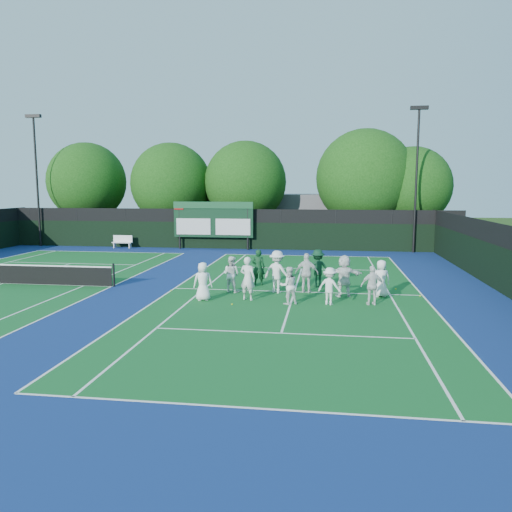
# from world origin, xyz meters

# --- Properties ---
(ground) EXTENTS (120.00, 120.00, 0.00)m
(ground) POSITION_xyz_m (0.00, 0.00, 0.00)
(ground) COLOR #1F3C10
(ground) RESTS_ON ground
(court_apron) EXTENTS (34.00, 32.00, 0.01)m
(court_apron) POSITION_xyz_m (-6.00, 1.00, 0.00)
(court_apron) COLOR navy
(court_apron) RESTS_ON ground
(near_court) EXTENTS (11.05, 23.85, 0.01)m
(near_court) POSITION_xyz_m (0.00, 1.00, 0.01)
(near_court) COLOR #125922
(near_court) RESTS_ON ground
(left_court) EXTENTS (11.05, 23.85, 0.01)m
(left_court) POSITION_xyz_m (-14.00, 1.00, 0.01)
(left_court) COLOR #125922
(left_court) RESTS_ON ground
(back_fence) EXTENTS (34.00, 0.08, 3.00)m
(back_fence) POSITION_xyz_m (-6.00, 16.00, 1.36)
(back_fence) COLOR black
(back_fence) RESTS_ON ground
(divider_fence_right) EXTENTS (0.08, 32.00, 3.00)m
(divider_fence_right) POSITION_xyz_m (9.00, 1.00, 1.36)
(divider_fence_right) COLOR black
(divider_fence_right) RESTS_ON ground
(scoreboard) EXTENTS (6.00, 0.21, 3.55)m
(scoreboard) POSITION_xyz_m (-7.01, 15.59, 2.19)
(scoreboard) COLOR black
(scoreboard) RESTS_ON ground
(clubhouse) EXTENTS (18.00, 6.00, 4.00)m
(clubhouse) POSITION_xyz_m (-2.00, 24.00, 2.00)
(clubhouse) COLOR #5B5B60
(clubhouse) RESTS_ON ground
(light_pole_left) EXTENTS (1.20, 0.30, 10.12)m
(light_pole_left) POSITION_xyz_m (-21.00, 15.70, 6.30)
(light_pole_left) COLOR black
(light_pole_left) RESTS_ON ground
(light_pole_right) EXTENTS (1.20, 0.30, 10.12)m
(light_pole_right) POSITION_xyz_m (7.50, 15.70, 6.30)
(light_pole_right) COLOR black
(light_pole_right) RESTS_ON ground
(tennis_net) EXTENTS (11.30, 0.10, 1.10)m
(tennis_net) POSITION_xyz_m (-14.00, 1.00, 0.49)
(tennis_net) COLOR black
(tennis_net) RESTS_ON ground
(bench) EXTENTS (1.55, 0.46, 0.97)m
(bench) POSITION_xyz_m (-14.06, 15.37, 0.52)
(bench) COLOR white
(bench) RESTS_ON ground
(tree_a) EXTENTS (6.53, 6.53, 8.34)m
(tree_a) POSITION_xyz_m (-18.63, 19.58, 4.91)
(tree_a) COLOR black
(tree_a) RESTS_ON ground
(tree_b) EXTENTS (6.63, 6.63, 8.24)m
(tree_b) POSITION_xyz_m (-11.28, 19.58, 4.75)
(tree_b) COLOR black
(tree_b) RESTS_ON ground
(tree_c) EXTENTS (6.59, 6.59, 8.31)m
(tree_c) POSITION_xyz_m (-5.04, 19.58, 4.85)
(tree_c) COLOR black
(tree_c) RESTS_ON ground
(tree_d) EXTENTS (7.57, 7.57, 9.12)m
(tree_d) POSITION_xyz_m (4.41, 19.58, 5.13)
(tree_d) COLOR black
(tree_d) RESTS_ON ground
(tree_e) EXTENTS (6.04, 6.04, 7.72)m
(tree_e) POSITION_xyz_m (7.99, 19.58, 4.54)
(tree_e) COLOR black
(tree_e) RESTS_ON ground
(tennis_ball_0) EXTENTS (0.07, 0.07, 0.07)m
(tennis_ball_0) POSITION_xyz_m (-2.27, -1.84, 0.03)
(tennis_ball_0) COLOR #ACC617
(tennis_ball_0) RESTS_ON ground
(tennis_ball_1) EXTENTS (0.07, 0.07, 0.07)m
(tennis_ball_1) POSITION_xyz_m (1.43, 2.33, 0.03)
(tennis_ball_1) COLOR #ACC617
(tennis_ball_1) RESTS_ON ground
(tennis_ball_2) EXTENTS (0.07, 0.07, 0.07)m
(tennis_ball_2) POSITION_xyz_m (5.35, 0.78, 0.03)
(tennis_ball_2) COLOR #ACC617
(tennis_ball_2) RESTS_ON ground
(tennis_ball_3) EXTENTS (0.07, 0.07, 0.07)m
(tennis_ball_3) POSITION_xyz_m (-5.45, 0.36, 0.03)
(tennis_ball_3) COLOR #ACC617
(tennis_ball_3) RESTS_ON ground
(tennis_ball_4) EXTENTS (0.07, 0.07, 0.07)m
(tennis_ball_4) POSITION_xyz_m (-0.28, 1.34, 0.03)
(tennis_ball_4) COLOR #ACC617
(tennis_ball_4) RESTS_ON ground
(tennis_ball_5) EXTENTS (0.07, 0.07, 0.07)m
(tennis_ball_5) POSITION_xyz_m (4.52, 2.14, 0.03)
(tennis_ball_5) COLOR #ACC617
(tennis_ball_5) RESTS_ON ground
(player_front_0) EXTENTS (0.88, 0.69, 1.59)m
(player_front_0) POSITION_xyz_m (-3.59, -1.19, 0.79)
(player_front_0) COLOR white
(player_front_0) RESTS_ON ground
(player_front_1) EXTENTS (0.76, 0.61, 1.81)m
(player_front_1) POSITION_xyz_m (-1.80, -0.86, 0.90)
(player_front_1) COLOR silver
(player_front_1) RESTS_ON ground
(player_front_2) EXTENTS (0.88, 0.79, 1.50)m
(player_front_2) POSITION_xyz_m (-0.08, -1.35, 0.75)
(player_front_2) COLOR white
(player_front_2) RESTS_ON ground
(player_front_3) EXTENTS (1.10, 0.87, 1.49)m
(player_front_3) POSITION_xyz_m (1.52, -1.21, 0.74)
(player_front_3) COLOR white
(player_front_3) RESTS_ON ground
(player_front_4) EXTENTS (0.97, 0.53, 1.57)m
(player_front_4) POSITION_xyz_m (3.18, -1.04, 0.78)
(player_front_4) COLOR silver
(player_front_4) RESTS_ON ground
(player_back_0) EXTENTS (0.94, 0.84, 1.61)m
(player_back_0) POSITION_xyz_m (-2.76, 0.60, 0.81)
(player_back_0) COLOR white
(player_back_0) RESTS_ON ground
(player_back_1) EXTENTS (1.37, 1.07, 1.87)m
(player_back_1) POSITION_xyz_m (-0.75, 0.73, 0.93)
(player_back_1) COLOR silver
(player_back_1) RESTS_ON ground
(player_back_2) EXTENTS (1.07, 0.55, 1.75)m
(player_back_2) POSITION_xyz_m (0.54, 0.94, 0.88)
(player_back_2) COLOR silver
(player_back_2) RESTS_ON ground
(player_back_3) EXTENTS (1.73, 0.84, 1.79)m
(player_back_3) POSITION_xyz_m (2.13, 0.34, 0.90)
(player_back_3) COLOR white
(player_back_3) RESTS_ON ground
(player_back_4) EXTENTS (0.86, 0.65, 1.58)m
(player_back_4) POSITION_xyz_m (3.67, 0.50, 0.79)
(player_back_4) COLOR white
(player_back_4) RESTS_ON ground
(coach_left) EXTENTS (0.64, 0.43, 1.71)m
(coach_left) POSITION_xyz_m (-1.79, 2.32, 0.85)
(coach_left) COLOR #0E341A
(coach_left) RESTS_ON ground
(coach_right) EXTENTS (1.29, 0.99, 1.75)m
(coach_right) POSITION_xyz_m (0.99, 2.28, 0.88)
(coach_right) COLOR #0E331D
(coach_right) RESTS_ON ground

